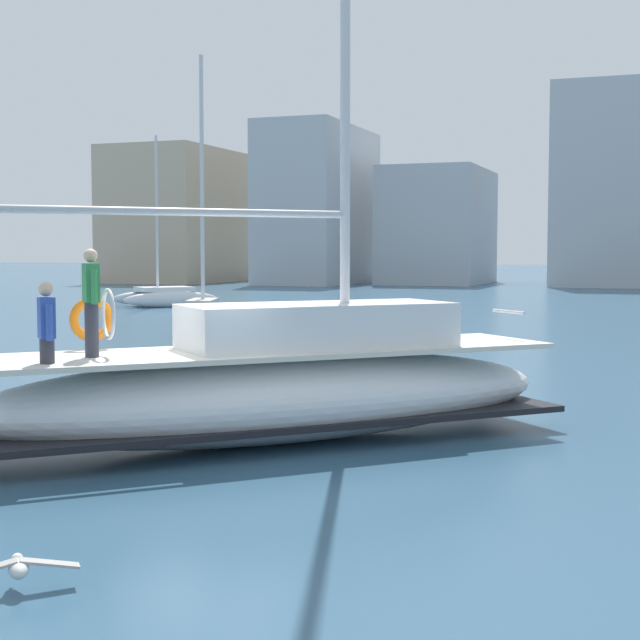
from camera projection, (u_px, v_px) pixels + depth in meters
ground_plane at (213, 445)px, 14.98m from camera, size 400.00×400.00×0.00m
main_sailboat at (281, 384)px, 15.24m from camera, size 8.50×8.47×14.25m
moored_sloop_near at (165, 295)px, 52.57m from camera, size 5.38×5.62×9.21m
moored_catamaran at (202, 319)px, 33.69m from camera, size 3.12×5.86×9.81m
seagull at (18, 567)px, 8.53m from camera, size 0.89×0.79×0.17m
waterfront_buildings at (611, 187)px, 84.11m from camera, size 84.78×21.92×22.36m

